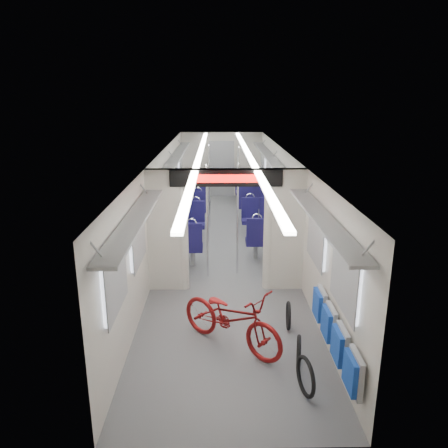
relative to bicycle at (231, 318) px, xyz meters
name	(u,v)px	position (x,y,z in m)	size (l,w,h in m)	color
carriage	(224,192)	(-0.04, 3.78, 1.03)	(12.00, 12.02, 2.31)	#515456
bicycle	(231,318)	(0.00, 0.00, 0.00)	(0.62, 1.78, 0.94)	maroon
flip_bench	(334,334)	(1.32, -0.66, 0.11)	(0.12, 2.08, 0.48)	gray
bike_hoop_a	(305,378)	(0.88, -1.10, -0.24)	(0.52, 0.52, 0.05)	black
bike_hoop_b	(299,353)	(0.90, -0.51, -0.27)	(0.46, 0.46, 0.05)	black
bike_hoop_c	(288,317)	(0.92, 0.49, -0.27)	(0.46, 0.46, 0.05)	black
seat_bay_near_left	(184,230)	(-0.97, 4.05, 0.08)	(0.92, 2.10, 1.11)	#120E3F
seat_bay_near_right	(263,225)	(0.90, 4.43, 0.08)	(0.91, 2.09, 1.11)	#120E3F
seat_bay_far_left	(192,198)	(-0.97, 7.29, 0.07)	(0.90, 2.05, 1.09)	#120E3F
seat_bay_far_right	(252,193)	(0.90, 7.83, 0.10)	(0.95, 2.28, 1.16)	#120E3F
stanchion_near_left	(207,222)	(-0.39, 2.59, 0.68)	(0.04, 0.04, 2.30)	silver
stanchion_near_right	(238,220)	(0.21, 2.76, 0.68)	(0.04, 0.04, 2.30)	silver
stanchion_far_left	(210,187)	(-0.41, 6.10, 0.68)	(0.04, 0.04, 2.30)	silver
stanchion_far_right	(238,190)	(0.35, 5.60, 0.68)	(0.04, 0.04, 2.30)	silver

